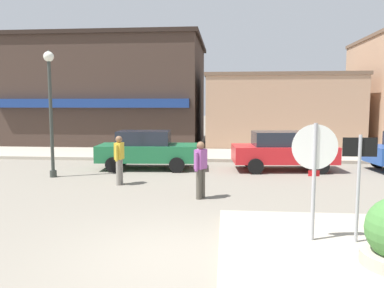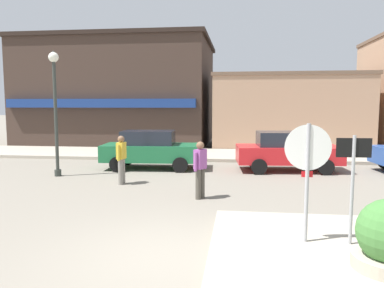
{
  "view_description": "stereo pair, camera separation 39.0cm",
  "coord_description": "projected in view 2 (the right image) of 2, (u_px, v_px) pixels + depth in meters",
  "views": [
    {
      "loc": [
        0.79,
        -6.13,
        2.63
      ],
      "look_at": [
        -0.16,
        4.5,
        1.5
      ],
      "focal_mm": 35.0,
      "sensor_mm": 36.0,
      "label": 1
    },
    {
      "loc": [
        1.18,
        -6.09,
        2.63
      ],
      "look_at": [
        -0.16,
        4.5,
        1.5
      ],
      "focal_mm": 35.0,
      "sensor_mm": 36.0,
      "label": 2
    }
  ],
  "objects": [
    {
      "name": "pedestrian_crossing_near",
      "position": [
        121.0,
        158.0,
        12.33
      ],
      "size": [
        0.25,
        0.56,
        1.61
      ],
      "color": "gray",
      "rests_on": "ground"
    },
    {
      "name": "lamp_post",
      "position": [
        55.0,
        95.0,
        13.49
      ],
      "size": [
        0.36,
        0.36,
        4.54
      ],
      "color": "#333833",
      "rests_on": "ground"
    },
    {
      "name": "parked_car_nearest",
      "position": [
        151.0,
        149.0,
        15.34
      ],
      "size": [
        4.1,
        2.07,
        1.56
      ],
      "color": "#1E6B3D",
      "rests_on": "ground"
    },
    {
      "name": "stop_sign",
      "position": [
        307.0,
        167.0,
        6.67
      ],
      "size": [
        0.82,
        0.07,
        2.3
      ],
      "color": "#9E9EA3",
      "rests_on": "ground"
    },
    {
      "name": "ground_plane",
      "position": [
        169.0,
        258.0,
        6.43
      ],
      "size": [
        160.0,
        160.0,
        0.0
      ],
      "primitive_type": "plane",
      "color": "gray"
    },
    {
      "name": "parked_car_second",
      "position": [
        287.0,
        151.0,
        14.79
      ],
      "size": [
        4.13,
        2.14,
        1.56
      ],
      "color": "red",
      "rests_on": "ground"
    },
    {
      "name": "one_way_sign",
      "position": [
        353.0,
        179.0,
        6.56
      ],
      "size": [
        0.6,
        0.06,
        2.1
      ],
      "color": "#9E9EA3",
      "rests_on": "ground"
    },
    {
      "name": "building_corner_shop",
      "position": [
        123.0,
        93.0,
        25.85
      ],
      "size": [
        12.17,
        9.26,
        6.86
      ],
      "color": "#3D2D26",
      "rests_on": "ground"
    },
    {
      "name": "kerb_far",
      "position": [
        216.0,
        155.0,
        19.07
      ],
      "size": [
        80.0,
        4.0,
        0.15
      ],
      "primitive_type": "cube",
      "color": "#A89E8C",
      "rests_on": "ground"
    },
    {
      "name": "building_storefront_left_near",
      "position": [
        287.0,
        111.0,
        23.01
      ],
      "size": [
        9.03,
        5.53,
        4.42
      ],
      "color": "tan",
      "rests_on": "ground"
    },
    {
      "name": "pedestrian_crossing_far",
      "position": [
        200.0,
        168.0,
        10.41
      ],
      "size": [
        0.36,
        0.53,
        1.61
      ],
      "color": "#4C473D",
      "rests_on": "ground"
    }
  ]
}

